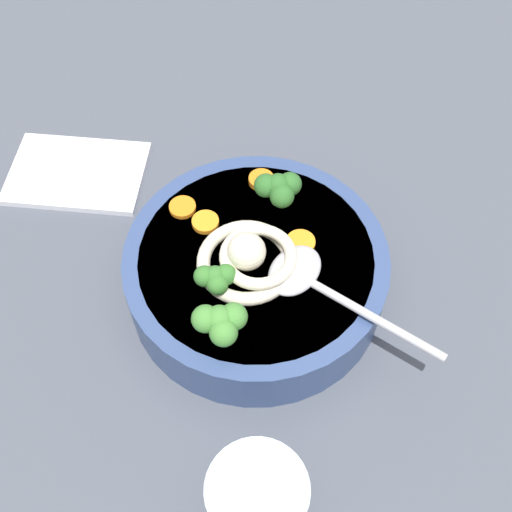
% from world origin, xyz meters
% --- Properties ---
extents(table_slab, '(1.24, 1.24, 0.03)m').
position_xyz_m(table_slab, '(0.00, 0.00, 0.01)').
color(table_slab, '#474C56').
rests_on(table_slab, ground).
extents(soup_bowl, '(0.26, 0.26, 0.06)m').
position_xyz_m(soup_bowl, '(0.01, 0.03, 0.06)').
color(soup_bowl, '#334775').
rests_on(soup_bowl, table_slab).
extents(noodle_pile, '(0.10, 0.10, 0.04)m').
position_xyz_m(noodle_pile, '(0.01, 0.02, 0.10)').
color(noodle_pile, beige).
rests_on(noodle_pile, soup_bowl).
extents(soup_spoon, '(0.13, 0.16, 0.02)m').
position_xyz_m(soup_spoon, '(0.05, -0.02, 0.09)').
color(soup_spoon, '#B7B7BC').
rests_on(soup_spoon, soup_bowl).
extents(broccoli_floret_left, '(0.05, 0.04, 0.04)m').
position_xyz_m(broccoli_floret_left, '(0.05, 0.09, 0.11)').
color(broccoli_floret_left, '#7A9E60').
rests_on(broccoli_floret_left, soup_bowl).
extents(broccoli_floret_rear, '(0.04, 0.03, 0.03)m').
position_xyz_m(broccoli_floret_rear, '(-0.03, 0.01, 0.11)').
color(broccoli_floret_rear, '#7A9E60').
rests_on(broccoli_floret_rear, soup_bowl).
extents(broccoli_floret_front, '(0.05, 0.04, 0.04)m').
position_xyz_m(broccoli_floret_front, '(-0.04, -0.04, 0.11)').
color(broccoli_floret_front, '#7A9E60').
rests_on(broccoli_floret_front, soup_bowl).
extents(carrot_slice_extra_b, '(0.03, 0.03, 0.01)m').
position_xyz_m(carrot_slice_extra_b, '(0.06, 0.03, 0.09)').
color(carrot_slice_extra_b, orange).
rests_on(carrot_slice_extra_b, soup_bowl).
extents(carrot_slice_right, '(0.03, 0.03, 0.01)m').
position_xyz_m(carrot_slice_right, '(-0.02, 0.08, 0.09)').
color(carrot_slice_right, orange).
rests_on(carrot_slice_right, soup_bowl).
extents(carrot_slice_far, '(0.03, 0.03, 0.00)m').
position_xyz_m(carrot_slice_far, '(-0.04, 0.11, 0.09)').
color(carrot_slice_far, orange).
rests_on(carrot_slice_far, soup_bowl).
extents(carrot_slice_near_spoon, '(0.03, 0.03, 0.01)m').
position_xyz_m(carrot_slice_near_spoon, '(0.04, 0.12, 0.09)').
color(carrot_slice_near_spoon, orange).
rests_on(carrot_slice_near_spoon, soup_bowl).
extents(drinking_glass, '(0.08, 0.08, 0.10)m').
position_xyz_m(drinking_glass, '(-0.05, -0.18, 0.07)').
color(drinking_glass, silver).
rests_on(drinking_glass, table_slab).
extents(folded_napkin, '(0.18, 0.16, 0.01)m').
position_xyz_m(folded_napkin, '(-0.14, 0.24, 0.03)').
color(folded_napkin, white).
rests_on(folded_napkin, table_slab).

